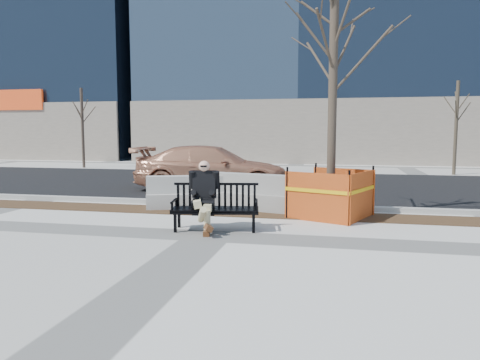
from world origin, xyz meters
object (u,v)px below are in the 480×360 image
Objects in this scene: sedan at (213,190)px; jersey_barrier_right at (272,211)px; seated_man at (204,229)px; jersey_barrier_left at (205,208)px; tree_fence at (330,217)px; bench at (215,230)px.

sedan reaches higher than jersey_barrier_right.
seated_man is 2.70m from jersey_barrier_right.
seated_man is at bearing -93.39° from jersey_barrier_left.
tree_fence is 1.54m from jersey_barrier_right.
jersey_barrier_left is at bearing 169.28° from tree_fence.
tree_fence is 1.99× the size of jersey_barrier_left.
bench is at bearing -88.63° from jersey_barrier_left.
seated_man is at bearing -142.00° from tree_fence.
sedan reaches higher than bench.
jersey_barrier_right is at bearing -24.69° from jersey_barrier_left.
jersey_barrier_left is (-0.76, 2.64, 0.00)m from seated_man.
seated_man is 3.26m from tree_fence.
jersey_barrier_left is at bearing 96.05° from seated_man.
sedan is 4.51m from jersey_barrier_right.
jersey_barrier_right is (1.10, 2.47, 0.00)m from seated_man.
seated_man is 6.32m from sedan.
tree_fence reaches higher than sedan.
bench is 0.34× the size of sedan.
seated_man is at bearing 168.47° from bench.
bench is at bearing -168.38° from sedan.
tree_fence is 1.84× the size of jersey_barrier_right.
jersey_barrier_right is (2.61, -3.67, 0.00)m from sedan.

